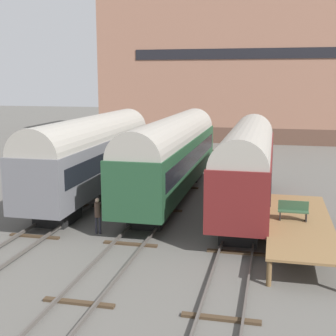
{
  "coord_description": "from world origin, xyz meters",
  "views": [
    {
      "loc": [
        6.35,
        -22.97,
        7.68
      ],
      "look_at": [
        0.0,
        4.99,
        2.2
      ],
      "focal_mm": 50.0,
      "sensor_mm": 36.0,
      "label": 1
    }
  ],
  "objects_px": {
    "train_car_maroon": "(247,162)",
    "train_car_green": "(172,152)",
    "train_car_grey": "(92,152)",
    "person_worker": "(98,212)",
    "bench": "(293,210)"
  },
  "relations": [
    {
      "from": "bench",
      "to": "person_worker",
      "type": "height_order",
      "value": "bench"
    },
    {
      "from": "train_car_green",
      "to": "train_car_grey",
      "type": "bearing_deg",
      "value": -163.17
    },
    {
      "from": "train_car_grey",
      "to": "bench",
      "type": "relative_size",
      "value": 11.36
    },
    {
      "from": "train_car_maroon",
      "to": "train_car_green",
      "type": "distance_m",
      "value": 5.44
    },
    {
      "from": "train_car_grey",
      "to": "person_worker",
      "type": "distance_m",
      "value": 7.39
    },
    {
      "from": "train_car_maroon",
      "to": "bench",
      "type": "distance_m",
      "value": 5.66
    },
    {
      "from": "bench",
      "to": "train_car_green",
      "type": "bearing_deg",
      "value": 135.78
    },
    {
      "from": "train_car_maroon",
      "to": "bench",
      "type": "relative_size",
      "value": 10.9
    },
    {
      "from": "bench",
      "to": "person_worker",
      "type": "distance_m",
      "value": 9.52
    },
    {
      "from": "train_car_maroon",
      "to": "person_worker",
      "type": "relative_size",
      "value": 8.26
    },
    {
      "from": "train_car_grey",
      "to": "train_car_green",
      "type": "bearing_deg",
      "value": 16.83
    },
    {
      "from": "train_car_grey",
      "to": "bench",
      "type": "distance_m",
      "value": 13.67
    },
    {
      "from": "train_car_green",
      "to": "bench",
      "type": "relative_size",
      "value": 12.9
    },
    {
      "from": "train_car_green",
      "to": "person_worker",
      "type": "distance_m",
      "value": 8.51
    },
    {
      "from": "train_car_grey",
      "to": "train_car_maroon",
      "type": "bearing_deg",
      "value": -4.68
    }
  ]
}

